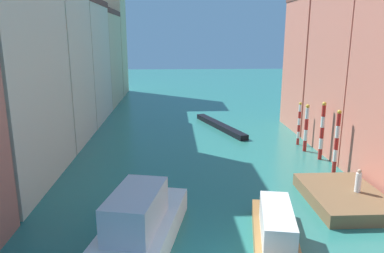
{
  "coord_description": "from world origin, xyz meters",
  "views": [
    {
      "loc": [
        -2.19,
        -12.99,
        9.97
      ],
      "look_at": [
        -0.46,
        21.2,
        1.5
      ],
      "focal_mm": 34.28,
      "sensor_mm": 36.0,
      "label": 1
    }
  ],
  "objects_px": {
    "person_on_dock": "(358,181)",
    "mooring_pole_0": "(337,141)",
    "mooring_pole_3": "(299,123)",
    "vaporetto_white": "(137,230)",
    "waterfront_dock": "(343,197)",
    "mooring_pole_1": "(322,130)",
    "gondola_black": "(220,126)",
    "motorboat_0": "(276,236)",
    "mooring_pole_2": "(306,127)"
  },
  "relations": [
    {
      "from": "person_on_dock",
      "to": "mooring_pole_0",
      "type": "xyz_separation_m",
      "value": [
        0.88,
        5.22,
        0.99
      ]
    },
    {
      "from": "mooring_pole_3",
      "to": "mooring_pole_0",
      "type": "bearing_deg",
      "value": -87.86
    },
    {
      "from": "mooring_pole_0",
      "to": "vaporetto_white",
      "type": "distance_m",
      "value": 16.81
    },
    {
      "from": "waterfront_dock",
      "to": "mooring_pole_0",
      "type": "height_order",
      "value": "mooring_pole_0"
    },
    {
      "from": "mooring_pole_1",
      "to": "mooring_pole_3",
      "type": "height_order",
      "value": "mooring_pole_1"
    },
    {
      "from": "mooring_pole_3",
      "to": "gondola_black",
      "type": "distance_m",
      "value": 9.52
    },
    {
      "from": "waterfront_dock",
      "to": "mooring_pole_3",
      "type": "height_order",
      "value": "mooring_pole_3"
    },
    {
      "from": "mooring_pole_1",
      "to": "mooring_pole_3",
      "type": "xyz_separation_m",
      "value": [
        -0.42,
        4.28,
        -0.4
      ]
    },
    {
      "from": "mooring_pole_1",
      "to": "motorboat_0",
      "type": "height_order",
      "value": "mooring_pole_1"
    },
    {
      "from": "vaporetto_white",
      "to": "mooring_pole_2",
      "type": "bearing_deg",
      "value": 48.14
    },
    {
      "from": "person_on_dock",
      "to": "vaporetto_white",
      "type": "xyz_separation_m",
      "value": [
        -12.85,
        -4.38,
        -0.4
      ]
    },
    {
      "from": "mooring_pole_2",
      "to": "vaporetto_white",
      "type": "distance_m",
      "value": 20.11
    },
    {
      "from": "mooring_pole_2",
      "to": "motorboat_0",
      "type": "height_order",
      "value": "mooring_pole_2"
    },
    {
      "from": "vaporetto_white",
      "to": "motorboat_0",
      "type": "height_order",
      "value": "vaporetto_white"
    },
    {
      "from": "gondola_black",
      "to": "mooring_pole_2",
      "type": "bearing_deg",
      "value": -53.16
    },
    {
      "from": "mooring_pole_0",
      "to": "mooring_pole_3",
      "type": "relative_size",
      "value": 1.18
    },
    {
      "from": "mooring_pole_0",
      "to": "mooring_pole_1",
      "type": "distance_m",
      "value": 3.09
    },
    {
      "from": "waterfront_dock",
      "to": "motorboat_0",
      "type": "relative_size",
      "value": 0.75
    },
    {
      "from": "waterfront_dock",
      "to": "mooring_pole_3",
      "type": "xyz_separation_m",
      "value": [
        1.34,
        12.44,
        1.68
      ]
    },
    {
      "from": "vaporetto_white",
      "to": "motorboat_0",
      "type": "xyz_separation_m",
      "value": [
        6.52,
        -0.46,
        -0.24
      ]
    },
    {
      "from": "vaporetto_white",
      "to": "gondola_black",
      "type": "xyz_separation_m",
      "value": [
        6.89,
        23.63,
        -0.79
      ]
    },
    {
      "from": "person_on_dock",
      "to": "mooring_pole_2",
      "type": "relative_size",
      "value": 0.34
    },
    {
      "from": "mooring_pole_0",
      "to": "motorboat_0",
      "type": "xyz_separation_m",
      "value": [
        -7.21,
        -10.06,
        -1.63
      ]
    },
    {
      "from": "gondola_black",
      "to": "motorboat_0",
      "type": "bearing_deg",
      "value": -90.89
    },
    {
      "from": "person_on_dock",
      "to": "mooring_pole_1",
      "type": "relative_size",
      "value": 0.3
    },
    {
      "from": "mooring_pole_0",
      "to": "vaporetto_white",
      "type": "xyz_separation_m",
      "value": [
        -13.73,
        -9.6,
        -1.39
      ]
    },
    {
      "from": "person_on_dock",
      "to": "mooring_pole_3",
      "type": "height_order",
      "value": "mooring_pole_3"
    },
    {
      "from": "gondola_black",
      "to": "motorboat_0",
      "type": "height_order",
      "value": "motorboat_0"
    },
    {
      "from": "mooring_pole_1",
      "to": "mooring_pole_3",
      "type": "relative_size",
      "value": 1.19
    },
    {
      "from": "mooring_pole_0",
      "to": "mooring_pole_1",
      "type": "xyz_separation_m",
      "value": [
        0.15,
        3.09,
        0.02
      ]
    },
    {
      "from": "mooring_pole_2",
      "to": "mooring_pole_3",
      "type": "xyz_separation_m",
      "value": [
        0.06,
        2.01,
        -0.09
      ]
    },
    {
      "from": "mooring_pole_1",
      "to": "gondola_black",
      "type": "bearing_deg",
      "value": 122.57
    },
    {
      "from": "mooring_pole_0",
      "to": "person_on_dock",
      "type": "bearing_deg",
      "value": -99.56
    },
    {
      "from": "vaporetto_white",
      "to": "gondola_black",
      "type": "relative_size",
      "value": 0.93
    },
    {
      "from": "mooring_pole_2",
      "to": "mooring_pole_3",
      "type": "bearing_deg",
      "value": 88.27
    },
    {
      "from": "person_on_dock",
      "to": "vaporetto_white",
      "type": "height_order",
      "value": "vaporetto_white"
    },
    {
      "from": "vaporetto_white",
      "to": "mooring_pole_3",
      "type": "bearing_deg",
      "value": 51.58
    },
    {
      "from": "waterfront_dock",
      "to": "person_on_dock",
      "type": "relative_size",
      "value": 4.24
    },
    {
      "from": "mooring_pole_3",
      "to": "motorboat_0",
      "type": "relative_size",
      "value": 0.5
    },
    {
      "from": "person_on_dock",
      "to": "motorboat_0",
      "type": "relative_size",
      "value": 0.18
    },
    {
      "from": "gondola_black",
      "to": "motorboat_0",
      "type": "relative_size",
      "value": 1.31
    },
    {
      "from": "waterfront_dock",
      "to": "mooring_pole_1",
      "type": "height_order",
      "value": "mooring_pole_1"
    },
    {
      "from": "mooring_pole_1",
      "to": "mooring_pole_2",
      "type": "height_order",
      "value": "mooring_pole_1"
    },
    {
      "from": "mooring_pole_0",
      "to": "motorboat_0",
      "type": "relative_size",
      "value": 0.59
    },
    {
      "from": "vaporetto_white",
      "to": "mooring_pole_0",
      "type": "bearing_deg",
      "value": 34.96
    },
    {
      "from": "person_on_dock",
      "to": "mooring_pole_3",
      "type": "bearing_deg",
      "value": 87.25
    },
    {
      "from": "vaporetto_white",
      "to": "mooring_pole_1",
      "type": "bearing_deg",
      "value": 42.43
    },
    {
      "from": "waterfront_dock",
      "to": "gondola_black",
      "type": "relative_size",
      "value": 0.58
    },
    {
      "from": "mooring_pole_2",
      "to": "motorboat_0",
      "type": "xyz_separation_m",
      "value": [
        -6.87,
        -15.41,
        -1.34
      ]
    },
    {
      "from": "vaporetto_white",
      "to": "gondola_black",
      "type": "bearing_deg",
      "value": 73.73
    }
  ]
}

